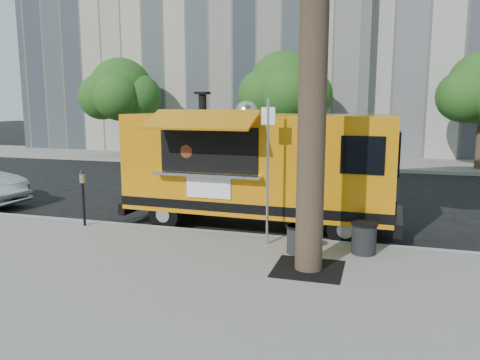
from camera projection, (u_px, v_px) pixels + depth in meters
The scene contains 12 objects.
ground at pixel (221, 227), 11.68m from camera, with size 120.00×120.00×0.00m, color black.
sidewalk at pixel (144, 282), 7.89m from camera, with size 60.00×6.00×0.15m, color gray.
curb at pixel (208, 234), 10.79m from camera, with size 60.00×0.14×0.16m, color #999993.
far_sidewalk at pixel (305, 161), 24.43m from camera, with size 60.00×5.00×0.15m, color gray.
tree_well at pixel (308, 269), 8.27m from camera, with size 1.20×1.20×0.02m, color black.
far_tree_a at pixel (121, 90), 25.54m from camera, with size 3.42×3.42×5.36m.
far_tree_b at pixel (285, 88), 23.35m from camera, with size 3.60×3.60×5.50m.
sign_post at pixel (268, 163), 9.48m from camera, with size 0.28×0.06×3.00m.
parking_meter at pixel (83, 191), 11.10m from camera, with size 0.11×0.11×1.33m.
food_truck at pixel (257, 166), 11.34m from camera, with size 6.77×3.19×3.31m.
trash_bin_left at pixel (298, 238), 9.12m from camera, with size 0.46×0.46×0.56m.
trash_bin_right at pixel (364, 237), 9.08m from camera, with size 0.51×0.51×0.61m.
Camera 1 is at (3.72, -10.72, 3.04)m, focal length 35.00 mm.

